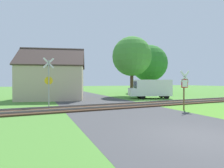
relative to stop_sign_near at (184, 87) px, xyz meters
The scene contains 9 objects.
ground_plane 6.62m from the stop_sign_near, 130.62° to the right, with size 160.00×160.00×0.00m, color #4C8433.
road_asphalt 5.33m from the stop_sign_near, 145.51° to the right, with size 7.36×80.00×0.01m, color #424244.
rail_track 5.56m from the stop_sign_near, 141.57° to the left, with size 60.00×2.60×0.22m.
stop_sign_near is the anchor object (origin of this frame).
crossing_sign_far 10.28m from the stop_sign_near, 147.48° to the left, with size 0.88×0.15×3.93m.
house 14.07m from the stop_sign_near, 123.91° to the left, with size 8.18×7.01×5.83m.
tree_far 20.50m from the stop_sign_near, 61.72° to the left, with size 6.72×6.72×8.78m.
tree_right 13.20m from the stop_sign_near, 77.21° to the left, with size 5.54×5.54×8.35m.
mail_truck 8.65m from the stop_sign_near, 69.54° to the left, with size 5.23×3.22×2.24m.
Camera 1 is at (-5.32, -4.38, 1.97)m, focal length 28.00 mm.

